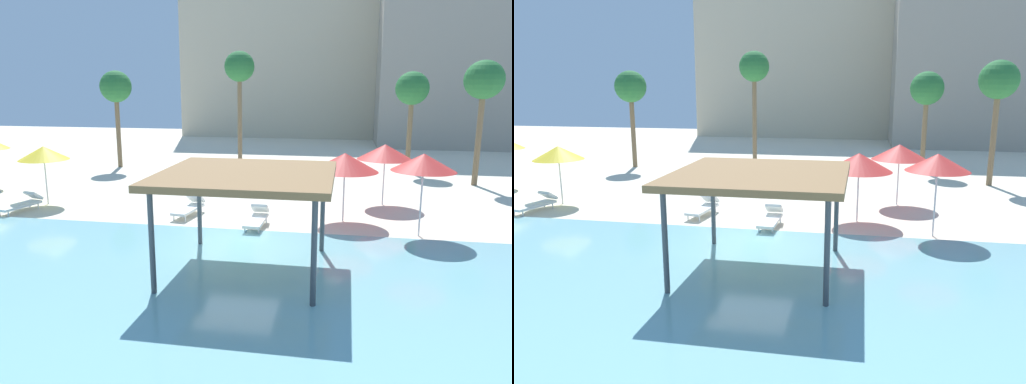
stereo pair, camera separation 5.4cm
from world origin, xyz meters
The scene contains 16 objects.
ground_plane centered at (0.00, 0.00, 0.00)m, with size 80.00×80.00×0.00m, color beige.
lagoon_water centered at (0.00, -5.25, 0.02)m, with size 44.00×13.50×0.04m, color #7AB7C1.
shade_pavilion centered at (0.76, -2.19, 2.61)m, with size 4.57×4.57×2.77m.
beach_umbrella_yellow_0 centered at (-9.24, 3.85, 2.20)m, with size 2.09×2.09×2.50m.
beach_umbrella_red_2 centered at (4.93, 6.36, 2.27)m, with size 2.33×2.33×2.59m.
beach_umbrella_red_3 centered at (5.85, 2.01, 2.52)m, with size 2.11×2.11×2.82m.
beach_umbrella_red_4 centered at (3.29, 3.39, 2.24)m, with size 2.47×2.47×2.58m.
lounge_chair_0 centered at (-2.64, 3.18, 0.33)m, with size 0.86×1.96×0.74m.
lounge_chair_1 centered at (0.25, 2.07, 0.33)m, with size 0.65×1.91×0.74m.
lounge_chair_2 centered at (-9.50, 2.51, 0.33)m, with size 1.02×1.98×0.74m.
palm_tree_0 centered at (-10.53, 13.47, 4.79)m, with size 1.90×1.90×5.87m.
palm_tree_1 centered at (-3.46, 16.18, 5.95)m, with size 1.90×1.90×7.10m.
palm_tree_2 centered at (9.83, 11.45, 5.12)m, with size 1.90×1.90×6.22m.
palm_tree_3 centered at (6.91, 15.05, 4.71)m, with size 1.90×1.90×5.78m.
hotel_block_0 centered at (-1.04, 37.14, 8.33)m, with size 23.58×10.39×16.66m, color beige.
hotel_block_1 centered at (15.10, 29.46, 7.89)m, with size 18.74×8.32×15.78m, color #9E9384.
Camera 2 is at (3.36, -14.60, 5.01)m, focal length 34.23 mm.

